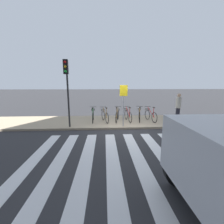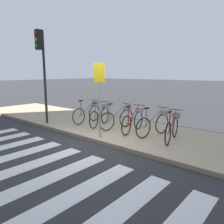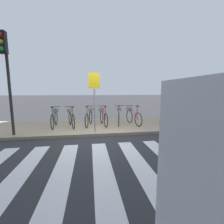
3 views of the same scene
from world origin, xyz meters
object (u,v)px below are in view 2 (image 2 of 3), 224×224
(parked_bicycle_2, at_px, (119,117))
(parked_bicycle_3, at_px, (134,119))
(parked_bicycle_4, at_px, (155,123))
(parked_bicycle_1, at_px, (101,115))
(traffic_light, at_px, (41,58))
(parked_bicycle_0, at_px, (88,112))
(parked_bicycle_5, at_px, (173,126))
(sign_post, at_px, (100,87))

(parked_bicycle_2, bearing_deg, parked_bicycle_3, -0.68)
(parked_bicycle_2, bearing_deg, parked_bicycle_4, 1.86)
(parked_bicycle_2, distance_m, parked_bicycle_4, 1.49)
(parked_bicycle_4, bearing_deg, parked_bicycle_1, -176.49)
(parked_bicycle_1, height_order, traffic_light, traffic_light)
(parked_bicycle_0, relative_size, parked_bicycle_3, 1.01)
(parked_bicycle_5, distance_m, traffic_light, 5.65)
(sign_post, bearing_deg, parked_bicycle_5, 31.57)
(parked_bicycle_5, xyz_separation_m, sign_post, (-1.95, -1.20, 1.17))
(parked_bicycle_2, height_order, sign_post, sign_post)
(parked_bicycle_2, distance_m, traffic_light, 3.86)
(parked_bicycle_0, distance_m, parked_bicycle_3, 2.29)
(parked_bicycle_3, relative_size, parked_bicycle_4, 1.01)
(parked_bicycle_1, bearing_deg, traffic_light, -148.65)
(parked_bicycle_1, bearing_deg, parked_bicycle_5, 0.26)
(traffic_light, bearing_deg, parked_bicycle_4, 17.50)
(parked_bicycle_1, height_order, parked_bicycle_3, same)
(parked_bicycle_4, distance_m, traffic_light, 5.08)
(parked_bicycle_0, xyz_separation_m, parked_bicycle_1, (0.76, -0.06, 0.00))
(parked_bicycle_1, relative_size, sign_post, 0.65)
(parked_bicycle_1, height_order, sign_post, sign_post)
(parked_bicycle_4, height_order, sign_post, sign_post)
(parked_bicycle_3, distance_m, traffic_light, 4.39)
(parked_bicycle_3, bearing_deg, parked_bicycle_4, 4.00)
(parked_bicycle_0, bearing_deg, parked_bicycle_2, 1.26)
(parked_bicycle_1, relative_size, traffic_light, 0.42)
(parked_bicycle_0, xyz_separation_m, parked_bicycle_4, (3.10, 0.08, 0.00))
(parked_bicycle_0, height_order, parked_bicycle_2, same)
(parked_bicycle_1, xyz_separation_m, parked_bicycle_4, (2.34, 0.14, 0.00))
(parked_bicycle_0, relative_size, parked_bicycle_4, 1.02)
(parked_bicycle_4, relative_size, parked_bicycle_5, 1.00)
(parked_bicycle_3, distance_m, sign_post, 1.79)
(parked_bicycle_4, xyz_separation_m, traffic_light, (-4.36, -1.37, 2.21))
(traffic_light, xyz_separation_m, sign_post, (3.10, 0.05, -1.04))
(parked_bicycle_0, xyz_separation_m, parked_bicycle_3, (2.29, 0.03, 0.00))
(parked_bicycle_3, bearing_deg, sign_post, -109.77)
(parked_bicycle_0, bearing_deg, parked_bicycle_4, 1.55)
(traffic_light, bearing_deg, parked_bicycle_1, 31.35)
(parked_bicycle_2, height_order, parked_bicycle_5, same)
(parked_bicycle_2, bearing_deg, parked_bicycle_1, -173.61)
(parked_bicycle_5, distance_m, sign_post, 2.57)
(parked_bicycle_1, xyz_separation_m, sign_post, (1.08, -1.18, 1.17))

